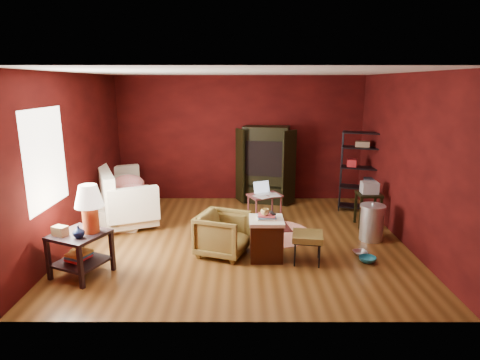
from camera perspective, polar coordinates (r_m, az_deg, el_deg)
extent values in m
cube|color=brown|center=(7.04, 0.00, -8.40)|extent=(5.50, 5.00, 0.02)
cube|color=white|center=(6.53, 0.00, 15.20)|extent=(5.50, 5.00, 0.02)
cube|color=#420A09|center=(9.12, 0.02, 5.88)|extent=(5.50, 0.02, 2.80)
cube|color=#420A09|center=(4.20, -0.04, -3.43)|extent=(5.50, 0.02, 2.80)
cube|color=#420A09|center=(7.20, -22.58, 2.73)|extent=(0.02, 5.00, 2.80)
cube|color=#420A09|center=(7.19, 22.60, 2.72)|extent=(0.02, 5.00, 2.80)
cube|color=white|center=(6.25, -25.93, 2.75)|extent=(0.02, 1.20, 1.40)
imported|color=white|center=(8.38, -16.14, -2.45)|extent=(0.77, 2.02, 0.77)
imported|color=black|center=(6.31, -2.43, -7.40)|extent=(0.88, 0.90, 0.74)
imported|color=silver|center=(6.66, 16.75, -9.23)|extent=(0.22, 0.09, 0.22)
imported|color=teal|center=(6.42, 17.73, -9.99)|extent=(0.26, 0.08, 0.26)
imported|color=#0C1A40|center=(5.81, -21.98, -6.84)|extent=(0.16, 0.17, 0.16)
imported|color=#E4C56F|center=(6.01, 3.56, -4.46)|extent=(0.14, 0.11, 0.13)
cube|color=black|center=(5.99, -21.93, -7.23)|extent=(0.87, 0.87, 0.04)
cube|color=black|center=(6.14, -21.59, -10.75)|extent=(0.81, 0.81, 0.03)
cube|color=black|center=(6.13, -25.62, -10.09)|extent=(0.07, 0.07, 0.61)
cube|color=black|center=(5.72, -21.73, -11.42)|extent=(0.07, 0.07, 0.61)
cube|color=black|center=(6.49, -21.64, -8.41)|extent=(0.07, 0.07, 0.61)
cube|color=black|center=(6.10, -17.72, -9.50)|extent=(0.07, 0.07, 0.61)
cylinder|color=orange|center=(5.91, -20.46, -5.27)|extent=(0.29, 0.29, 0.37)
cone|color=#F2E5C6|center=(5.81, -20.74, -2.11)|extent=(0.52, 0.52, 0.31)
cube|color=#9A8654|center=(5.98, -24.22, -6.61)|extent=(0.23, 0.20, 0.13)
cube|color=#E03846|center=(6.16, -21.99, -10.22)|extent=(0.34, 0.38, 0.03)
cube|color=#389AE0|center=(6.14, -21.95, -9.92)|extent=(0.34, 0.38, 0.03)
cube|color=#FCD154|center=(6.12, -21.91, -9.61)|extent=(0.34, 0.38, 0.03)
cube|color=white|center=(8.37, -15.85, -3.04)|extent=(1.62, 2.26, 0.44)
cube|color=white|center=(8.25, -18.61, -1.33)|extent=(1.00, 1.99, 0.88)
cube|color=white|center=(7.31, -14.88, -3.41)|extent=(0.88, 0.53, 0.60)
cube|color=white|center=(9.31, -16.81, 0.10)|extent=(0.88, 0.53, 0.60)
ellipsoid|color=#FF2429|center=(7.70, -15.01, -1.70)|extent=(0.75, 0.75, 0.31)
ellipsoid|color=#FF2429|center=(8.28, -15.64, -0.53)|extent=(0.83, 0.83, 0.35)
ellipsoid|color=white|center=(8.81, -16.12, 0.00)|extent=(0.69, 0.69, 0.28)
cube|color=#462010|center=(6.21, 3.73, -8.55)|extent=(0.49, 0.49, 0.58)
cube|color=white|center=(6.10, 3.78, -5.78)|extent=(0.52, 0.52, 0.05)
cube|color=beige|center=(6.08, 3.78, -5.44)|extent=(0.28, 0.22, 0.02)
cube|color=#518CBD|center=(6.08, 3.79, -5.23)|extent=(0.29, 0.23, 0.02)
cube|color=#D85157|center=(6.07, 3.79, -5.01)|extent=(0.28, 0.22, 0.02)
cube|color=black|center=(6.10, 4.59, -4.71)|extent=(0.11, 0.18, 0.02)
cube|color=black|center=(6.10, 9.60, -7.91)|extent=(0.51, 0.51, 0.09)
cube|color=black|center=(6.12, 9.57, -8.39)|extent=(0.46, 0.46, 0.02)
cylinder|color=black|center=(6.03, 7.79, -10.47)|extent=(0.03, 0.03, 0.37)
cylinder|color=black|center=(6.03, 11.23, -10.59)|extent=(0.03, 0.03, 0.37)
cylinder|color=black|center=(6.35, 7.89, -9.17)|extent=(0.03, 0.03, 0.37)
cylinder|color=black|center=(6.36, 11.13, -9.29)|extent=(0.03, 0.03, 0.37)
cylinder|color=white|center=(7.29, 4.57, -7.51)|extent=(1.73, 1.73, 0.01)
cube|color=#551916|center=(7.60, 1.89, -6.48)|extent=(1.41, 1.05, 0.01)
cube|color=brown|center=(7.78, 3.54, -2.21)|extent=(0.73, 0.64, 0.03)
cylinder|color=brown|center=(7.59, 2.34, -4.62)|extent=(0.05, 0.05, 0.51)
cylinder|color=brown|center=(7.83, 5.83, -4.10)|extent=(0.05, 0.05, 0.51)
cylinder|color=brown|center=(7.89, 1.21, -3.90)|extent=(0.05, 0.05, 0.51)
cylinder|color=brown|center=(8.12, 4.60, -3.42)|extent=(0.05, 0.05, 0.51)
cube|color=silver|center=(7.80, 3.44, -1.99)|extent=(0.39, 0.34, 0.02)
cube|color=silver|center=(7.87, 3.07, -0.98)|extent=(0.33, 0.20, 0.22)
cube|color=beige|center=(7.64, 3.08, -2.38)|extent=(0.35, 0.37, 0.00)
cube|color=beige|center=(7.77, 4.79, -2.13)|extent=(0.28, 0.35, 0.00)
cube|color=black|center=(8.99, 3.71, 2.21)|extent=(1.08, 0.74, 1.71)
cube|color=black|center=(8.86, 3.64, 3.23)|extent=(0.88, 0.57, 0.77)
cube|color=black|center=(8.84, -0.01, 2.05)|extent=(0.20, 0.39, 1.62)
cube|color=black|center=(8.67, 6.98, 1.72)|extent=(0.33, 0.31, 1.62)
cube|color=#2B2E30|center=(8.92, 3.67, 2.72)|extent=(0.64, 0.56, 0.47)
cube|color=black|center=(8.70, 3.44, 2.44)|extent=(0.44, 0.11, 0.36)
cube|color=black|center=(9.04, 3.62, -0.64)|extent=(0.89, 0.62, 0.05)
cylinder|color=black|center=(8.52, 14.12, 1.05)|extent=(0.03, 0.03, 1.67)
cylinder|color=black|center=(8.51, 19.36, 0.67)|extent=(0.03, 0.03, 1.67)
cylinder|color=black|center=(8.85, 14.27, 1.50)|extent=(0.03, 0.03, 1.67)
cylinder|color=black|center=(8.84, 19.31, 1.13)|extent=(0.03, 0.03, 1.67)
cube|color=black|center=(8.86, 16.44, -3.60)|extent=(0.89, 0.58, 0.02)
cube|color=black|center=(8.74, 16.62, -0.98)|extent=(0.89, 0.58, 0.02)
cube|color=black|center=(8.65, 16.81, 1.69)|extent=(0.89, 0.58, 0.02)
cube|color=black|center=(8.58, 17.00, 4.42)|extent=(0.89, 0.58, 0.02)
cube|color=black|center=(8.54, 17.14, 6.45)|extent=(0.89, 0.58, 0.02)
cube|color=maroon|center=(8.64, 15.62, 2.38)|extent=(0.25, 0.28, 0.15)
cube|color=#343541|center=(8.72, 17.89, -0.36)|extent=(0.29, 0.29, 0.19)
cube|color=#83664E|center=(8.57, 17.03, 4.91)|extent=(0.32, 0.26, 0.11)
cube|color=black|center=(7.83, 17.88, -1.94)|extent=(0.43, 0.43, 0.04)
cube|color=black|center=(7.70, 16.79, -4.52)|extent=(0.04, 0.04, 0.62)
cube|color=black|center=(7.81, 19.36, -4.47)|extent=(0.04, 0.04, 0.62)
cube|color=black|center=(8.03, 16.11, -3.73)|extent=(0.04, 0.04, 0.62)
cube|color=black|center=(8.14, 18.58, -3.69)|extent=(0.04, 0.04, 0.62)
cube|color=#B5B4B9|center=(7.80, 17.94, -1.04)|extent=(0.30, 0.24, 0.21)
cylinder|color=white|center=(7.25, 18.21, -5.92)|extent=(0.48, 0.48, 0.58)
cylinder|color=white|center=(7.15, 18.40, -3.57)|extent=(0.53, 0.53, 0.04)
sphere|color=white|center=(7.14, 18.42, -3.27)|extent=(0.07, 0.07, 0.06)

